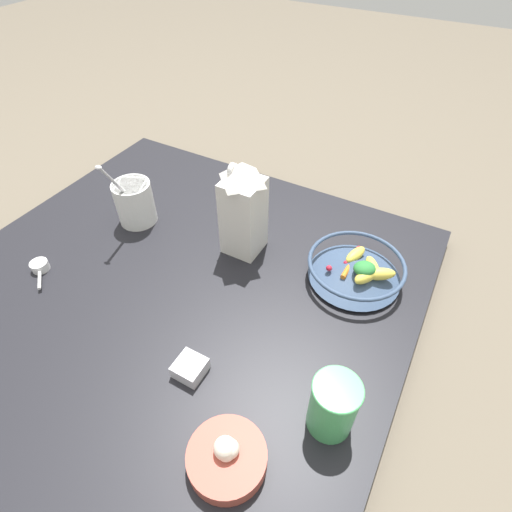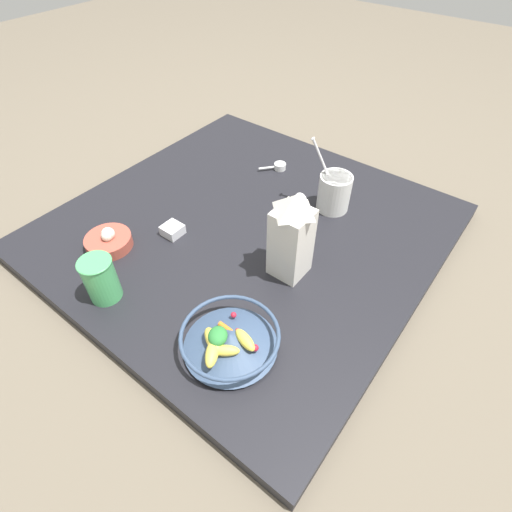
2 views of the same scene
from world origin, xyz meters
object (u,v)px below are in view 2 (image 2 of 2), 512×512
fruit_bowl (229,340)px  spice_jar (173,230)px  drinking_cup (100,278)px  milk_carton (292,236)px  yogurt_tub (334,191)px  garlic_bowl (109,241)px

fruit_bowl → spice_jar: bearing=-26.7°
drinking_cup → spice_jar: (0.04, -0.28, -0.05)m
milk_carton → yogurt_tub: bearing=-81.5°
drinking_cup → spice_jar: size_ratio=2.21×
milk_carton → garlic_bowl: size_ratio=1.91×
fruit_bowl → garlic_bowl: fruit_bowl is taller
milk_carton → garlic_bowl: 0.56m
yogurt_tub → milk_carton: bearing=98.5°
yogurt_tub → drinking_cup: 0.76m
drinking_cup → fruit_bowl: bearing=-168.1°
fruit_bowl → milk_carton: milk_carton is taller
drinking_cup → spice_jar: 0.29m
milk_carton → yogurt_tub: 0.34m
spice_jar → garlic_bowl: bearing=55.1°
fruit_bowl → spice_jar: size_ratio=4.04×
spice_jar → garlic_bowl: (0.11, 0.16, 0.01)m
drinking_cup → garlic_bowl: bearing=-40.2°
drinking_cup → garlic_bowl: (0.15, -0.13, -0.05)m
yogurt_tub → drinking_cup: bearing=67.9°
yogurt_tub → spice_jar: yogurt_tub is taller
milk_carton → drinking_cup: bearing=48.4°
drinking_cup → spice_jar: drinking_cup is taller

